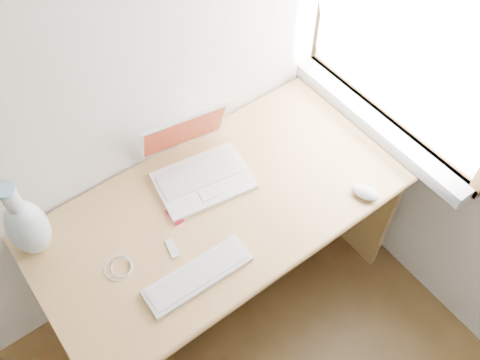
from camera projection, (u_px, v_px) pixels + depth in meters
window at (409, 25)px, 1.85m from camera, size 0.11×0.99×1.10m
desk at (208, 221)px, 2.25m from camera, size 1.42×0.71×0.75m
laptop at (196, 166)px, 2.08m from camera, size 0.40×0.35×0.24m
external_keyboard at (198, 275)px, 1.85m from camera, size 0.39×0.13×0.02m
mouse at (365, 192)px, 2.05m from camera, size 0.10×0.13×0.04m
ipod at (174, 216)px, 2.00m from camera, size 0.04×0.08×0.01m
cable_coil at (118, 268)px, 1.87m from camera, size 0.11×0.11×0.01m
remote at (172, 248)px, 1.92m from camera, size 0.05×0.08×0.01m
vase at (27, 226)px, 1.81m from camera, size 0.14×0.14×0.36m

